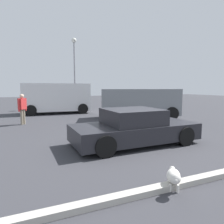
{
  "coord_description": "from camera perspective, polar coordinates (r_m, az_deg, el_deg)",
  "views": [
    {
      "loc": [
        -3.58,
        -6.16,
        1.96
      ],
      "look_at": [
        -0.09,
        1.94,
        0.9
      ],
      "focal_mm": 32.86,
      "sensor_mm": 36.0,
      "label": 1
    }
  ],
  "objects": [
    {
      "name": "ground_plane",
      "position": [
        7.39,
        6.71,
        -8.58
      ],
      "size": [
        80.0,
        80.0,
        0.0
      ],
      "primitive_type": "plane",
      "color": "#38383D"
    },
    {
      "name": "sedan_foreground",
      "position": [
        7.15,
        6.17,
        -4.41
      ],
      "size": [
        4.36,
        2.01,
        1.23
      ],
      "rotation": [
        0.0,
        0.0,
        0.02
      ],
      "color": "#232328",
      "rests_on": "ground_plane"
    },
    {
      "name": "dog",
      "position": [
        4.27,
        16.79,
        -16.83
      ],
      "size": [
        0.48,
        0.59,
        0.43
      ],
      "rotation": [
        0.0,
        0.0,
        4.11
      ],
      "color": "white",
      "rests_on": "ground_plane"
    },
    {
      "name": "van_white",
      "position": [
        16.14,
        -15.14,
        3.96
      ],
      "size": [
        4.96,
        2.54,
        2.25
      ],
      "rotation": [
        0.0,
        0.0,
        -0.08
      ],
      "color": "white",
      "rests_on": "ground_plane"
    },
    {
      "name": "suv_dark",
      "position": [
        13.09,
        7.62,
        2.71
      ],
      "size": [
        5.13,
        3.35,
        1.86
      ],
      "rotation": [
        0.0,
        0.0,
        2.8
      ],
      "color": "gray",
      "rests_on": "ground_plane"
    },
    {
      "name": "pedestrian",
      "position": [
        11.78,
        -23.68,
        1.4
      ],
      "size": [
        0.44,
        0.46,
        1.62
      ],
      "rotation": [
        0.0,
        0.0,
        5.56
      ],
      "color": "gray",
      "rests_on": "ground_plane"
    },
    {
      "name": "parking_curb",
      "position": [
        5.05,
        25.55,
        -15.95
      ],
      "size": [
        8.79,
        0.2,
        0.12
      ],
      "primitive_type": "cube",
      "color": "#B7B2A8",
      "rests_on": "ground_plane"
    },
    {
      "name": "light_post_near",
      "position": [
        19.76,
        -10.42,
        13.76
      ],
      "size": [
        0.44,
        0.44,
        6.44
      ],
      "color": "gray",
      "rests_on": "ground_plane"
    }
  ]
}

